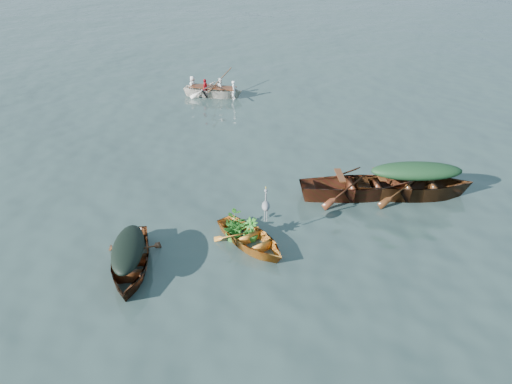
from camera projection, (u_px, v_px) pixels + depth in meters
ground at (261, 242)px, 13.59m from camera, size 140.00×140.00×0.00m
yellow_dinghy at (251, 246)px, 13.47m from camera, size 2.98×3.22×0.82m
dark_covered_boat at (131, 270)px, 12.55m from camera, size 1.80×3.92×0.95m
green_tarp_boat at (412, 196)px, 15.81m from camera, size 5.15×1.64×1.25m
open_wooden_boat at (357, 197)px, 15.80m from camera, size 5.22×1.94×1.24m
rowed_boat at (213, 97)px, 24.47m from camera, size 4.25×2.11×0.96m
dark_tarp_cover at (128, 248)px, 12.22m from camera, size 0.99×2.15×0.40m
green_tarp_cover at (417, 172)px, 15.38m from camera, size 2.83×0.90×0.52m
thwart_benches at (359, 179)px, 15.49m from camera, size 2.62×1.13×0.04m
heron at (266, 211)px, 13.38m from camera, size 0.47×0.49×0.92m
dinghy_weeds at (239, 215)px, 13.51m from camera, size 1.11×1.14×0.60m
rowers at (213, 79)px, 24.05m from camera, size 3.03×1.71×0.76m
oars at (213, 87)px, 24.22m from camera, size 1.17×2.67×0.06m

